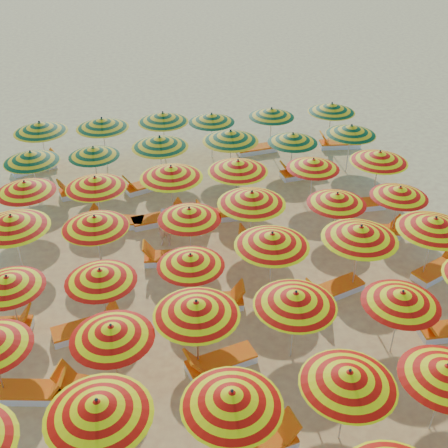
{
  "coord_description": "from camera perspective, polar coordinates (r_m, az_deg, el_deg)",
  "views": [
    {
      "loc": [
        -2.57,
        -12.77,
        10.22
      ],
      "look_at": [
        0.0,
        0.5,
        1.6
      ],
      "focal_mm": 45.0,
      "sensor_mm": 36.0,
      "label": 1
    }
  ],
  "objects": [
    {
      "name": "umbrella_14",
      "position": [
        12.73,
        -2.83,
        -8.55
      ],
      "size": [
        2.54,
        2.54,
        2.12
      ],
      "color": "silver",
      "rests_on": "ground"
    },
    {
      "name": "lounger_25",
      "position": [
        21.23,
        -7.87,
        3.89
      ],
      "size": [
        1.83,
        1.16,
        0.69
      ],
      "rotation": [
        0.0,
        0.0,
        3.5
      ],
      "color": "white",
      "rests_on": "ground"
    },
    {
      "name": "lounger_28",
      "position": [
        23.94,
        3.22,
        7.61
      ],
      "size": [
        1.8,
        0.82,
        0.69
      ],
      "rotation": [
        0.0,
        0.0,
        3.28
      ],
      "color": "white",
      "rests_on": "ground"
    },
    {
      "name": "lounger_19",
      "position": [
        19.02,
        15.02,
        -0.67
      ],
      "size": [
        1.83,
        1.05,
        0.69
      ],
      "rotation": [
        0.0,
        0.0,
        -0.29
      ],
      "color": "white",
      "rests_on": "ground"
    },
    {
      "name": "umbrella_23",
      "position": [
        16.5,
        20.62,
        0.0
      ],
      "size": [
        2.52,
        2.52,
        2.18
      ],
      "color": "silver",
      "rests_on": "ground"
    },
    {
      "name": "umbrella_18",
      "position": [
        14.74,
        -21.13,
        -5.53
      ],
      "size": [
        2.19,
        2.19,
        1.89
      ],
      "color": "silver",
      "rests_on": "ground"
    },
    {
      "name": "lounger_21",
      "position": [
        19.13,
        -6.65,
        0.53
      ],
      "size": [
        1.81,
        0.9,
        0.69
      ],
      "rotation": [
        0.0,
        0.0,
        0.19
      ],
      "color": "white",
      "rests_on": "ground"
    },
    {
      "name": "umbrella_47",
      "position": [
        24.04,
        10.88,
        11.53
      ],
      "size": [
        2.53,
        2.53,
        2.08
      ],
      "color": "silver",
      "rests_on": "ground"
    },
    {
      "name": "umbrella_44",
      "position": [
        22.66,
        -6.22,
        10.73
      ],
      "size": [
        2.24,
        2.24,
        2.13
      ],
      "color": "silver",
      "rests_on": "ground"
    },
    {
      "name": "umbrella_8",
      "position": [
        10.96,
        0.81,
        -17.33
      ],
      "size": [
        2.53,
        2.53,
        2.1
      ],
      "color": "silver",
      "rests_on": "ground"
    },
    {
      "name": "umbrella_16",
      "position": [
        13.83,
        17.62,
        -7.17
      ],
      "size": [
        2.08,
        2.08,
        1.97
      ],
      "color": "silver",
      "rests_on": "ground"
    },
    {
      "name": "ground",
      "position": [
        16.56,
        0.33,
        -5.59
      ],
      "size": [
        120.0,
        120.0,
        0.0
      ],
      "primitive_type": "plane",
      "color": "#F6D26D",
      "rests_on": "ground"
    },
    {
      "name": "umbrella_45",
      "position": [
        22.84,
        -1.27,
        10.72
      ],
      "size": [
        2.09,
        2.09,
        1.97
      ],
      "color": "silver",
      "rests_on": "ground"
    },
    {
      "name": "umbrella_20",
      "position": [
        14.52,
        -3.42,
        -3.68
      ],
      "size": [
        2.2,
        2.2,
        1.88
      ],
      "color": "silver",
      "rests_on": "ground"
    },
    {
      "name": "umbrella_13",
      "position": [
        12.57,
        -11.36,
        -10.71
      ],
      "size": [
        2.42,
        2.42,
        1.97
      ],
      "color": "silver",
      "rests_on": "ground"
    },
    {
      "name": "umbrella_15",
      "position": [
        13.11,
        7.28,
        -7.56
      ],
      "size": [
        2.56,
        2.56,
        2.08
      ],
      "color": "silver",
      "rests_on": "ground"
    },
    {
      "name": "umbrella_40",
      "position": [
        21.16,
        7.0,
        8.67
      ],
      "size": [
        2.09,
        2.09,
        1.98
      ],
      "color": "silver",
      "rests_on": "ground"
    },
    {
      "name": "lounger_16",
      "position": [
        17.84,
        20.97,
        -4.32
      ],
      "size": [
        1.82,
        1.21,
        0.69
      ],
      "rotation": [
        0.0,
        0.0,
        0.4
      ],
      "color": "white",
      "rests_on": "ground"
    },
    {
      "name": "lounger_8",
      "position": [
        14.01,
        -19.03,
        -15.81
      ],
      "size": [
        1.81,
        0.93,
        0.69
      ],
      "rotation": [
        0.0,
        0.0,
        -0.21
      ],
      "color": "white",
      "rests_on": "ground"
    },
    {
      "name": "umbrella_24",
      "position": [
        16.6,
        -20.76,
        0.21
      ],
      "size": [
        2.47,
        2.47,
        2.18
      ],
      "color": "silver",
      "rests_on": "ground"
    },
    {
      "name": "umbrella_25",
      "position": [
        16.19,
        -12.98,
        0.21
      ],
      "size": [
        2.5,
        2.5,
        2.03
      ],
      "color": "silver",
      "rests_on": "ground"
    },
    {
      "name": "lounger_17",
      "position": [
        17.22,
        -5.42,
        -3.42
      ],
      "size": [
        1.79,
        0.79,
        0.69
      ],
      "rotation": [
        0.0,
        0.0,
        3.02
      ],
      "color": "white",
      "rests_on": "ground"
    },
    {
      "name": "umbrella_35",
      "position": [
        20.02,
        15.51,
        6.6
      ],
      "size": [
        2.03,
        2.03,
        2.11
      ],
      "color": "silver",
      "rests_on": "ground"
    },
    {
      "name": "umbrella_37",
      "position": [
        20.58,
        -13.11,
        7.17
      ],
      "size": [
        2.38,
        2.38,
        1.92
      ],
      "color": "silver",
      "rests_on": "ground"
    },
    {
      "name": "umbrella_28",
      "position": [
        17.42,
        11.4,
        2.56
      ],
      "size": [
        2.07,
        2.07,
        1.93
      ],
      "color": "silver",
      "rests_on": "ground"
    },
    {
      "name": "umbrella_30",
      "position": [
        18.69,
        -19.55,
        3.58
      ],
      "size": [
        2.4,
        2.4,
        1.99
      ],
      "color": "silver",
      "rests_on": "ground"
    },
    {
      "name": "umbrella_46",
      "position": [
        23.37,
        4.85,
        11.21
      ],
      "size": [
        2.35,
        2.35,
        2.0
      ],
      "color": "silver",
      "rests_on": "ground"
    },
    {
      "name": "lounger_23",
      "position": [
        20.41,
        13.81,
        1.95
      ],
      "size": [
        1.73,
        0.58,
        0.69
      ],
      "rotation": [
        0.0,
        0.0,
        0.0
      ],
      "color": "white",
      "rests_on": "ground"
    },
    {
      "name": "umbrella_10",
      "position": [
        12.36,
        21.66,
        -13.77
      ],
      "size": [
        2.36,
        2.36,
        1.98
      ],
      "color": "silver",
      "rests_on": "ground"
    },
    {
      "name": "umbrella_36",
      "position": [
        20.55,
        -19.02,
        6.48
      ],
      "size": [
        2.33,
        2.33,
        2.04
      ],
      "color": "silver",
      "rests_on": "ground"
    },
    {
      "name": "lounger_6",
      "position": [
        12.45,
        3.54,
        -21.55
      ],
      "size": [
        1.81,
        0.92,
        0.69
      ],
      "rotation": [
        0.0,
        0.0,
        0.2
      ],
      "color": "white",
      "rests_on": "ground"
    },
    {
      "name": "umbrella_26",
      "position": [
        16.26,
        -3.55,
        1.06
      ],
      "size": [
        2.31,
        2.31,
        1.99
      ],
      "color": "silver",
      "rests_on": "ground"
    },
    {
      "name": "lounger_15",
      "position": [
        16.22,
        11.08,
        -6.56
      ],
      "size": [
        1.83,
        1.09,
        0.69
      ],
      "rotation": [
        0.0,
        0.0,
        3.46
      ],
      "color": "white",
      "rests_on": "ground"
    },
    {
      "name": "umbrella_34",
      "position": [
        19.42,
        9.06,
        6.07
      ],
      "size": [
        2.01,
        2.01,
        1.93
      ],
      "color": "silver",
      "rests_on": "ground"
    },
    {
      "name": "umbrella_41",
      "position": [
        22.09,
        12.79,
        9.31
      ],
      "size": [
        2.22,
        2.22,
        2.04
      ],
      "color": "silver",
      "rests_on": "ground"
    },
    {
      "name": "lounger_10",
      "position": [
        13.91,
        -0.47,
        -13.84
      ],
      "size": [
        1.82,
        0.97,
        0.69
      ],
      "rotation": [
        0.0,
        0.0,
        3.38
      ],
      "color": "white",
      "rests_on": "ground"
    },
    {
      "name": "umbrella_19",
      "position": [
        14.27,
        -12.46,
        -5.12
      ],
      "size": [
        2.14,
        2.14,
        1.92
      ],
      "color": "silver",
      "rests_on": "ground"
    },
    {
      "name": "lounger_26",
      "position": [
        22.12,
        7.85,
        5.14
      ],
      "size": [
        1.79,
        0.78,
        0.69
      ],
      "rotation": [
        0.0,
        0.0,
        3.26
      ],
      "color": "white",
      "rests_on": "ground"
    },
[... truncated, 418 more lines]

